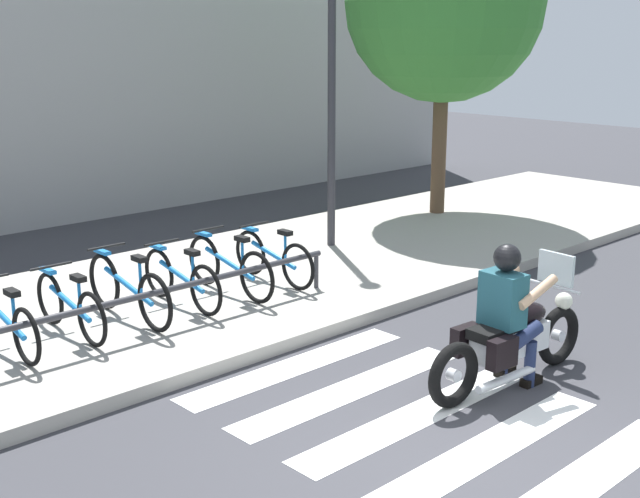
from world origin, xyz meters
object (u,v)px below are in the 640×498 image
(bicycle_6, at_px, (273,257))
(tree_near_rack, at_px, (444,3))
(motorcycle, at_px, (511,340))
(bicycle_3, at_px, (128,289))
(bicycle_2, at_px, (70,306))
(bicycle_4, at_px, (181,279))
(bicycle_5, at_px, (229,266))
(bike_rack, at_px, (155,295))
(rider, at_px, (508,306))
(street_lamp, at_px, (332,78))
(bicycle_1, at_px, (5,321))

(bicycle_6, relative_size, tree_near_rack, 0.28)
(motorcycle, bearing_deg, bicycle_3, 116.88)
(bicycle_2, bearing_deg, bicycle_3, -0.08)
(bicycle_4, relative_size, bicycle_5, 0.93)
(bicycle_2, distance_m, bicycle_5, 2.14)
(bicycle_6, height_order, bike_rack, bicycle_6)
(rider, xyz_separation_m, bicycle_4, (-1.14, 3.79, -0.33))
(motorcycle, xyz_separation_m, bicycle_4, (-1.21, 3.80, 0.03))
(motorcycle, relative_size, bike_rack, 0.46)
(bicycle_2, height_order, bicycle_5, bicycle_5)
(rider, height_order, bicycle_2, rider)
(bicycle_5, relative_size, tree_near_rack, 0.31)
(bicycle_2, bearing_deg, street_lamp, 10.69)
(bike_rack, height_order, tree_near_rack, tree_near_rack)
(bicycle_5, bearing_deg, bicycle_3, -179.99)
(bicycle_3, relative_size, bicycle_5, 1.02)
(bicycle_4, relative_size, street_lamp, 0.36)
(bicycle_1, distance_m, bicycle_2, 0.71)
(bicycle_5, height_order, bicycle_6, bicycle_5)
(bicycle_1, distance_m, tree_near_rack, 9.30)
(bicycle_1, height_order, tree_near_rack, tree_near_rack)
(rider, height_order, bicycle_6, rider)
(motorcycle, relative_size, bicycle_1, 1.40)
(bicycle_4, distance_m, tree_near_rack, 7.36)
(bicycle_2, xyz_separation_m, bicycle_4, (1.43, -0.00, 0.01))
(motorcycle, distance_m, street_lamp, 5.63)
(bicycle_3, bearing_deg, rider, -64.00)
(bicycle_5, xyz_separation_m, street_lamp, (2.64, 0.90, 2.17))
(rider, height_order, street_lamp, street_lamp)
(bicycle_5, relative_size, bike_rack, 0.35)
(street_lamp, bearing_deg, motorcycle, -114.51)
(bicycle_1, height_order, street_lamp, street_lamp)
(bicycle_5, xyz_separation_m, bicycle_6, (0.71, 0.00, -0.02))
(bicycle_5, bearing_deg, bicycle_6, 0.03)
(bicycle_4, distance_m, street_lamp, 4.11)
(bicycle_5, bearing_deg, rider, -83.67)
(motorcycle, bearing_deg, bicycle_2, 124.78)
(street_lamp, distance_m, tree_near_rack, 3.30)
(bicycle_3, distance_m, bike_rack, 0.56)
(motorcycle, xyz_separation_m, rider, (-0.08, 0.01, 0.37))
(bike_rack, xyz_separation_m, tree_near_rack, (7.15, 1.86, 3.25))
(bicycle_6, height_order, tree_near_rack, tree_near_rack)
(bike_rack, bearing_deg, bicycle_1, 158.78)
(bicycle_2, bearing_deg, bike_rack, -37.83)
(bicycle_3, bearing_deg, tree_near_rack, 10.35)
(street_lamp, bearing_deg, bicycle_2, -169.31)
(bicycle_2, xyz_separation_m, bicycle_5, (2.14, -0.00, 0.02))
(bicycle_5, distance_m, bicycle_6, 0.71)
(tree_near_rack, bearing_deg, rider, -136.10)
(bicycle_1, height_order, bicycle_6, bicycle_6)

